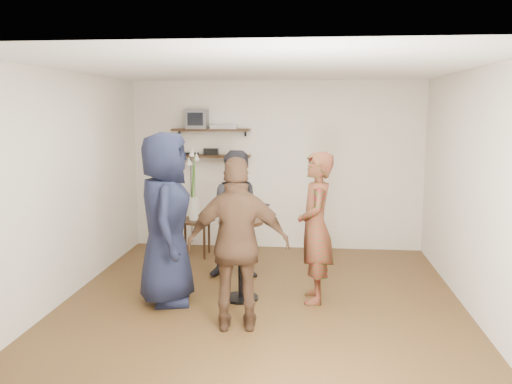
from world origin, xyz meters
The scene contains 18 objects.
room centered at (0.00, 0.00, 1.30)m, with size 4.58×5.08×2.68m.
shelf_upper centered at (-1.00, 2.38, 1.85)m, with size 1.20×0.25×0.04m, color black.
shelf_lower centered at (-1.00, 2.38, 1.45)m, with size 1.20×0.25×0.04m, color black.
crt_monitor centered at (-1.21, 2.38, 2.02)m, with size 0.32×0.30×0.30m, color #59595B.
dvd_deck centered at (-0.80, 2.38, 1.90)m, with size 0.40×0.24×0.06m, color silver.
radio centered at (-1.00, 2.38, 1.52)m, with size 0.22×0.10×0.10m, color black.
power_strip centered at (-1.36, 2.42, 1.48)m, with size 0.30×0.05×0.03m, color black.
side_table centered at (-1.17, 1.86, 0.46)m, with size 0.57×0.57×0.55m.
vase_lilies centered at (-1.17, 1.86, 0.89)m, with size 0.20×0.21×1.08m.
drinks_table centered at (-0.25, 0.08, 0.60)m, with size 0.51×0.51×0.93m.
wine_glass_fl centered at (-0.32, 0.05, 1.08)m, with size 0.07×0.07×0.22m.
wine_glass_fr centered at (-0.19, 0.06, 1.08)m, with size 0.07×0.07×0.22m.
wine_glass_bl centered at (-0.28, 0.15, 1.08)m, with size 0.07×0.07×0.22m.
wine_glass_br centered at (-0.22, 0.09, 1.07)m, with size 0.07×0.07×0.21m.
person_plaid centered at (0.59, 0.13, 0.85)m, with size 0.62×0.41×1.71m, color maroon.
person_dark centered at (-0.37, 0.92, 0.83)m, with size 0.80×0.63×1.65m, color black.
person_navy centered at (-1.07, -0.08, 0.96)m, with size 0.94×0.61×1.93m, color black.
person_brown centered at (-0.17, -0.75, 0.86)m, with size 1.01×0.42×1.72m, color #482F1E.
Camera 1 is at (0.52, -5.85, 2.18)m, focal length 38.00 mm.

